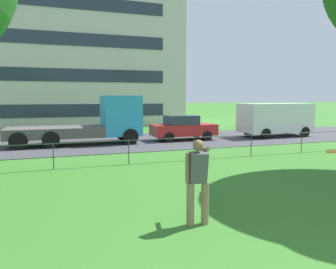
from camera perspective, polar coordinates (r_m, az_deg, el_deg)
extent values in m
cube|color=#424247|center=(19.70, -11.02, -1.36)|extent=(80.00, 7.98, 0.01)
cylinder|color=#333833|center=(12.83, -19.32, -3.53)|extent=(0.04, 0.04, 1.00)
cylinder|color=#333833|center=(13.12, -6.86, -2.99)|extent=(0.04, 0.04, 1.00)
cylinder|color=#333833|center=(14.00, 4.54, -2.37)|extent=(0.04, 0.04, 1.00)
cylinder|color=#333833|center=(15.35, 14.27, -1.77)|extent=(0.04, 0.04, 1.00)
cylinder|color=#333833|center=(17.07, 22.23, -1.24)|extent=(0.04, 0.04, 1.00)
cylinder|color=#333833|center=(13.13, -6.85, -3.21)|extent=(28.31, 0.03, 0.03)
cylinder|color=#333833|center=(13.06, -6.88, -1.04)|extent=(28.31, 0.03, 0.03)
cylinder|color=#846B4C|center=(6.94, 3.91, -12.01)|extent=(0.16, 0.16, 0.90)
cylinder|color=#846B4C|center=(7.04, 6.44, -11.76)|extent=(0.16, 0.16, 0.90)
cube|color=#4C4C51|center=(6.78, 5.25, -5.73)|extent=(0.39, 0.34, 0.66)
sphere|color=brown|center=(6.70, 5.29, -1.83)|extent=(0.22, 0.22, 0.22)
cylinder|color=brown|center=(7.08, 5.99, -2.70)|extent=(0.15, 0.63, 0.21)
cylinder|color=brown|center=(6.71, 3.43, -5.79)|extent=(0.09, 0.09, 0.62)
cylinder|color=orange|center=(8.37, 26.68, -2.63)|extent=(0.28, 0.28, 0.07)
cube|color=#2D99D1|center=(19.47, -8.23, 3.32)|extent=(2.11, 2.31, 2.30)
cube|color=#283342|center=(19.65, -5.69, 4.39)|extent=(0.13, 1.84, 0.87)
cube|color=#56514C|center=(19.16, -18.96, 0.38)|extent=(5.21, 2.32, 0.56)
cylinder|color=black|center=(20.66, -7.90, 0.31)|extent=(0.90, 0.30, 0.90)
cylinder|color=black|center=(18.60, -6.59, -0.35)|extent=(0.90, 0.30, 0.90)
cylinder|color=black|center=(20.24, -19.69, -0.14)|extent=(0.90, 0.30, 0.90)
cylinder|color=black|center=(18.14, -19.71, -0.86)|extent=(0.90, 0.30, 0.90)
cylinder|color=black|center=(20.31, -24.10, -0.30)|extent=(0.90, 0.30, 0.90)
cylinder|color=black|center=(18.22, -24.62, -1.04)|extent=(0.90, 0.30, 0.90)
cube|color=red|center=(20.46, 2.70, 0.84)|extent=(4.01, 1.72, 0.68)
cube|color=#2D3847|center=(20.36, 2.32, 2.56)|extent=(1.91, 1.53, 0.56)
cylinder|color=black|center=(21.72, 4.92, 0.25)|extent=(0.60, 0.20, 0.60)
cylinder|color=black|center=(20.27, 6.81, -0.22)|extent=(0.60, 0.20, 0.60)
cylinder|color=black|center=(20.83, -1.30, 0.00)|extent=(0.60, 0.20, 0.60)
cylinder|color=black|center=(19.31, 0.19, -0.51)|extent=(0.60, 0.20, 0.60)
cube|color=white|center=(23.39, 18.20, 2.82)|extent=(5.07, 2.14, 1.90)
cube|color=#283342|center=(24.70, 21.82, 3.63)|extent=(0.18, 1.67, 0.76)
cylinder|color=black|center=(25.27, 19.76, 0.85)|extent=(0.69, 0.26, 0.68)
cylinder|color=black|center=(23.91, 22.68, 0.43)|extent=(0.69, 0.26, 0.68)
cylinder|color=black|center=(23.30, 13.81, 0.60)|extent=(0.69, 0.26, 0.68)
cylinder|color=black|center=(21.81, 16.62, 0.13)|extent=(0.69, 0.26, 0.68)
cube|color=beige|center=(36.13, -23.91, 13.76)|extent=(29.50, 12.32, 15.13)
cube|color=#283342|center=(29.65, -24.33, 3.71)|extent=(24.78, 0.06, 1.10)
cube|color=#283342|center=(29.68, -24.60, 9.55)|extent=(24.78, 0.06, 1.10)
cube|color=#283342|center=(30.03, -24.88, 15.32)|extent=(24.78, 0.06, 1.10)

